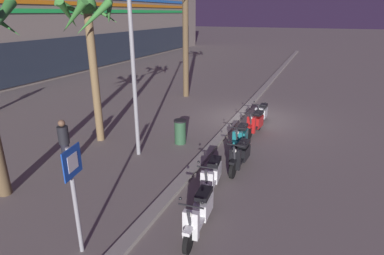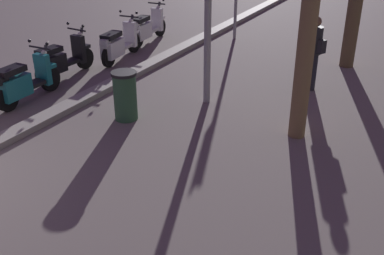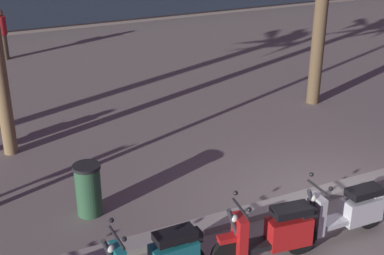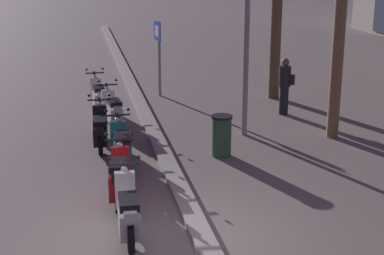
{
  "view_description": "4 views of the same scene",
  "coord_description": "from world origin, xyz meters",
  "px_view_note": "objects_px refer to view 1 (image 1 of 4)",
  "views": [
    {
      "loc": [
        -14.45,
        -2.97,
        4.8
      ],
      "look_at": [
        -5.06,
        0.89,
        1.12
      ],
      "focal_mm": 29.8,
      "sensor_mm": 36.0,
      "label": 1
    },
    {
      "loc": [
        2.57,
        6.87,
        3.85
      ],
      "look_at": [
        -2.77,
        3.94,
        0.85
      ],
      "focal_mm": 43.93,
      "sensor_mm": 36.0,
      "label": 2
    },
    {
      "loc": [
        -5.88,
        -6.21,
        5.16
      ],
      "look_at": [
        -1.98,
        1.93,
        1.22
      ],
      "focal_mm": 50.18,
      "sensor_mm": 36.0,
      "label": 3
    },
    {
      "loc": [
        8.25,
        -1.29,
        4.36
      ],
      "look_at": [
        -3.35,
        1.0,
        0.91
      ],
      "focal_mm": 54.82,
      "sensor_mm": 36.0,
      "label": 4
    }
  ],
  "objects_px": {
    "scooter_teal_gap_after_mid": "(241,137)",
    "scooter_black_last_in_row": "(241,155)",
    "scooter_white_second_in_line": "(212,176)",
    "pedestrian_strolling_near_curb": "(64,142)",
    "palm_tree_mid_walkway": "(89,32)",
    "crossing_sign": "(74,189)",
    "scooter_red_tail_end": "(256,123)",
    "litter_bin": "(180,131)",
    "street_lamp": "(131,34)",
    "scooter_white_lead_nearest": "(200,212)",
    "palm_tree_far_corner": "(185,6)",
    "scooter_silver_far_back": "(261,114)"
  },
  "relations": [
    {
      "from": "scooter_white_second_in_line",
      "to": "street_lamp",
      "type": "bearing_deg",
      "value": 67.78
    },
    {
      "from": "palm_tree_mid_walkway",
      "to": "scooter_white_second_in_line",
      "type": "bearing_deg",
      "value": -109.89
    },
    {
      "from": "scooter_white_lead_nearest",
      "to": "scooter_red_tail_end",
      "type": "distance_m",
      "value": 6.75
    },
    {
      "from": "scooter_red_tail_end",
      "to": "crossing_sign",
      "type": "height_order",
      "value": "crossing_sign"
    },
    {
      "from": "scooter_red_tail_end",
      "to": "scooter_white_second_in_line",
      "type": "bearing_deg",
      "value": 177.65
    },
    {
      "from": "street_lamp",
      "to": "palm_tree_far_corner",
      "type": "bearing_deg",
      "value": 12.06
    },
    {
      "from": "scooter_red_tail_end",
      "to": "palm_tree_mid_walkway",
      "type": "bearing_deg",
      "value": 118.56
    },
    {
      "from": "pedestrian_strolling_near_curb",
      "to": "crossing_sign",
      "type": "bearing_deg",
      "value": -133.36
    },
    {
      "from": "scooter_white_second_in_line",
      "to": "scooter_silver_far_back",
      "type": "xyz_separation_m",
      "value": [
        6.42,
        -0.18,
        -0.0
      ]
    },
    {
      "from": "scooter_white_second_in_line",
      "to": "pedestrian_strolling_near_curb",
      "type": "height_order",
      "value": "pedestrian_strolling_near_curb"
    },
    {
      "from": "palm_tree_far_corner",
      "to": "street_lamp",
      "type": "height_order",
      "value": "palm_tree_far_corner"
    },
    {
      "from": "scooter_black_last_in_row",
      "to": "scooter_red_tail_end",
      "type": "height_order",
      "value": "same"
    },
    {
      "from": "scooter_black_last_in_row",
      "to": "litter_bin",
      "type": "height_order",
      "value": "scooter_black_last_in_row"
    },
    {
      "from": "crossing_sign",
      "to": "palm_tree_far_corner",
      "type": "distance_m",
      "value": 14.02
    },
    {
      "from": "scooter_white_lead_nearest",
      "to": "palm_tree_mid_walkway",
      "type": "bearing_deg",
      "value": 56.9
    },
    {
      "from": "scooter_white_second_in_line",
      "to": "litter_bin",
      "type": "height_order",
      "value": "scooter_white_second_in_line"
    },
    {
      "from": "scooter_teal_gap_after_mid",
      "to": "street_lamp",
      "type": "relative_size",
      "value": 0.26
    },
    {
      "from": "crossing_sign",
      "to": "palm_tree_far_corner",
      "type": "height_order",
      "value": "palm_tree_far_corner"
    },
    {
      "from": "scooter_teal_gap_after_mid",
      "to": "litter_bin",
      "type": "xyz_separation_m",
      "value": [
        -0.35,
        2.29,
        0.03
      ]
    },
    {
      "from": "scooter_white_lead_nearest",
      "to": "litter_bin",
      "type": "bearing_deg",
      "value": 29.33
    },
    {
      "from": "palm_tree_far_corner",
      "to": "pedestrian_strolling_near_curb",
      "type": "distance_m",
      "value": 11.0
    },
    {
      "from": "scooter_teal_gap_after_mid",
      "to": "pedestrian_strolling_near_curb",
      "type": "relative_size",
      "value": 1.08
    },
    {
      "from": "scooter_black_last_in_row",
      "to": "scooter_silver_far_back",
      "type": "distance_m",
      "value": 4.73
    },
    {
      "from": "scooter_white_lead_nearest",
      "to": "palm_tree_far_corner",
      "type": "relative_size",
      "value": 0.27
    },
    {
      "from": "scooter_teal_gap_after_mid",
      "to": "litter_bin",
      "type": "bearing_deg",
      "value": 98.62
    },
    {
      "from": "scooter_teal_gap_after_mid",
      "to": "scooter_red_tail_end",
      "type": "height_order",
      "value": "same"
    },
    {
      "from": "scooter_white_second_in_line",
      "to": "scooter_red_tail_end",
      "type": "height_order",
      "value": "same"
    },
    {
      "from": "scooter_white_lead_nearest",
      "to": "scooter_silver_far_back",
      "type": "distance_m",
      "value": 8.18
    },
    {
      "from": "scooter_teal_gap_after_mid",
      "to": "palm_tree_mid_walkway",
      "type": "relative_size",
      "value": 0.33
    },
    {
      "from": "scooter_white_lead_nearest",
      "to": "scooter_white_second_in_line",
      "type": "relative_size",
      "value": 1.01
    },
    {
      "from": "pedestrian_strolling_near_curb",
      "to": "scooter_red_tail_end",
      "type": "bearing_deg",
      "value": -43.49
    },
    {
      "from": "litter_bin",
      "to": "crossing_sign",
      "type": "bearing_deg",
      "value": -175.08
    },
    {
      "from": "scooter_teal_gap_after_mid",
      "to": "scooter_black_last_in_row",
      "type": "bearing_deg",
      "value": -165.77
    },
    {
      "from": "scooter_teal_gap_after_mid",
      "to": "scooter_silver_far_back",
      "type": "distance_m",
      "value": 3.25
    },
    {
      "from": "palm_tree_mid_walkway",
      "to": "crossing_sign",
      "type": "bearing_deg",
      "value": -145.73
    },
    {
      "from": "scooter_teal_gap_after_mid",
      "to": "palm_tree_mid_walkway",
      "type": "xyz_separation_m",
      "value": [
        -1.22,
        5.41,
        3.68
      ]
    },
    {
      "from": "scooter_white_lead_nearest",
      "to": "crossing_sign",
      "type": "xyz_separation_m",
      "value": [
        -1.65,
        2.04,
        1.06
      ]
    },
    {
      "from": "litter_bin",
      "to": "palm_tree_far_corner",
      "type": "bearing_deg",
      "value": 21.8
    },
    {
      "from": "scooter_teal_gap_after_mid",
      "to": "street_lamp",
      "type": "distance_m",
      "value": 5.26
    },
    {
      "from": "crossing_sign",
      "to": "palm_tree_mid_walkway",
      "type": "height_order",
      "value": "palm_tree_mid_walkway"
    },
    {
      "from": "scooter_white_lead_nearest",
      "to": "pedestrian_strolling_near_curb",
      "type": "relative_size",
      "value": 1.15
    },
    {
      "from": "scooter_white_second_in_line",
      "to": "palm_tree_far_corner",
      "type": "distance_m",
      "value": 11.91
    },
    {
      "from": "scooter_red_tail_end",
      "to": "street_lamp",
      "type": "relative_size",
      "value": 0.25
    },
    {
      "from": "scooter_silver_far_back",
      "to": "scooter_white_lead_nearest",
      "type": "bearing_deg",
      "value": -179.1
    },
    {
      "from": "scooter_white_lead_nearest",
      "to": "scooter_teal_gap_after_mid",
      "type": "xyz_separation_m",
      "value": [
        4.92,
        0.28,
        0.01
      ]
    },
    {
      "from": "scooter_black_last_in_row",
      "to": "crossing_sign",
      "type": "distance_m",
      "value": 5.63
    },
    {
      "from": "scooter_white_lead_nearest",
      "to": "street_lamp",
      "type": "xyz_separation_m",
      "value": [
        3.08,
        3.54,
        3.7
      ]
    },
    {
      "from": "pedestrian_strolling_near_curb",
      "to": "street_lamp",
      "type": "xyz_separation_m",
      "value": [
        1.73,
        -1.68,
        3.29
      ]
    },
    {
      "from": "scooter_red_tail_end",
      "to": "scooter_teal_gap_after_mid",
      "type": "bearing_deg",
      "value": 174.44
    },
    {
      "from": "scooter_white_lead_nearest",
      "to": "scooter_black_last_in_row",
      "type": "distance_m",
      "value": 3.45
    }
  ]
}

